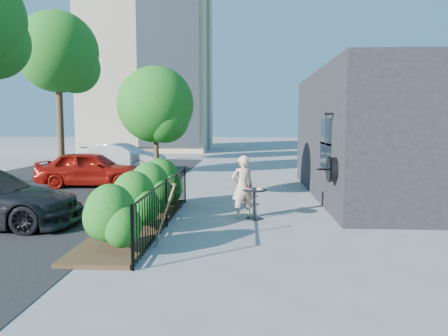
# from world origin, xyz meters

# --- Properties ---
(ground) EXTENTS (120.00, 120.00, 0.00)m
(ground) POSITION_xyz_m (0.00, 0.00, 0.00)
(ground) COLOR gray
(ground) RESTS_ON ground
(shop_building) EXTENTS (6.22, 9.00, 4.00)m
(shop_building) POSITION_xyz_m (5.50, 4.50, 2.00)
(shop_building) COLOR black
(shop_building) RESTS_ON ground
(fence) EXTENTS (0.05, 6.05, 1.10)m
(fence) POSITION_xyz_m (-1.50, 0.00, 0.56)
(fence) COLOR black
(fence) RESTS_ON ground
(planting_bed) EXTENTS (1.30, 6.00, 0.08)m
(planting_bed) POSITION_xyz_m (-2.20, 0.00, 0.04)
(planting_bed) COLOR #382616
(planting_bed) RESTS_ON ground
(shrubs) EXTENTS (1.10, 5.60, 1.24)m
(shrubs) POSITION_xyz_m (-2.10, 0.10, 0.70)
(shrubs) COLOR #134F12
(shrubs) RESTS_ON ground
(patio_tree) EXTENTS (2.20, 2.20, 3.94)m
(patio_tree) POSITION_xyz_m (-2.24, 2.76, 2.76)
(patio_tree) COLOR #3F2B19
(patio_tree) RESTS_ON ground
(street) EXTENTS (9.00, 30.00, 0.01)m
(street) POSITION_xyz_m (-7.00, 3.00, 0.00)
(street) COLOR black
(street) RESTS_ON ground
(street_tree_far) EXTENTS (4.40, 4.40, 8.28)m
(street_tree_far) POSITION_xyz_m (-9.94, 13.96, 5.92)
(street_tree_far) COLOR #3F2B19
(street_tree_far) RESTS_ON ground
(cafe_table) EXTENTS (0.59, 0.59, 0.80)m
(cafe_table) POSITION_xyz_m (0.52, 0.90, 0.52)
(cafe_table) COLOR black
(cafe_table) RESTS_ON ground
(woman) EXTENTS (0.67, 0.57, 1.58)m
(woman) POSITION_xyz_m (0.23, 0.99, 0.79)
(woman) COLOR #DDB48F
(woman) RESTS_ON ground
(shovel) EXTENTS (0.44, 0.16, 1.27)m
(shovel) POSITION_xyz_m (-1.25, -1.61, 0.56)
(shovel) COLOR brown
(shovel) RESTS_ON ground
(car_red) EXTENTS (3.98, 1.75, 1.33)m
(car_red) POSITION_xyz_m (-5.46, 6.10, 0.67)
(car_red) COLOR #A0140D
(car_red) RESTS_ON ground
(car_silver) EXTENTS (4.36, 2.13, 1.38)m
(car_silver) POSITION_xyz_m (-5.67, 10.84, 0.69)
(car_silver) COLOR #AAA9AE
(car_silver) RESTS_ON ground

